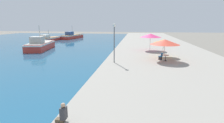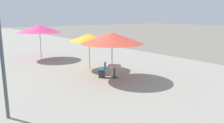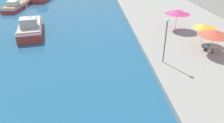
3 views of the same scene
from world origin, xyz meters
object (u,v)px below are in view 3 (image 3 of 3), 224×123
object	(u,v)px
cafe_table	(213,48)
cafe_umbrella_pink	(215,33)
fishing_boat_mid	(17,5)
lamppost	(166,33)
fishing_boat_near	(30,27)
cafe_chair_left	(206,48)
cafe_umbrella_striped	(178,12)
cafe_umbrella_white	(205,26)

from	to	relation	value
cafe_table	cafe_umbrella_pink	bearing A→B (deg)	-175.41
fishing_boat_mid	lamppost	bearing A→B (deg)	-44.87
cafe_table	lamppost	bearing A→B (deg)	-164.09
fishing_boat_near	cafe_chair_left	xyz separation A→B (m)	(21.77, -9.26, -0.07)
cafe_chair_left	fishing_boat_mid	bearing A→B (deg)	91.49
cafe_umbrella_striped	cafe_chair_left	xyz separation A→B (m)	(0.79, -7.88, -2.23)
fishing_boat_near	cafe_umbrella_pink	xyz separation A→B (m)	(22.11, -9.77, 1.97)
fishing_boat_near	cafe_umbrella_striped	world-z (taller)	fishing_boat_near
fishing_boat_mid	cafe_table	xyz separation A→B (m)	(28.80, -25.46, 0.40)
cafe_table	fishing_boat_near	bearing A→B (deg)	156.38
cafe_umbrella_pink	cafe_umbrella_white	size ratio (longest dim) A/B	1.36
cafe_umbrella_pink	cafe_umbrella_white	bearing A→B (deg)	84.77
lamppost	cafe_umbrella_pink	bearing A→B (deg)	16.25
cafe_chair_left	lamppost	world-z (taller)	lamppost
cafe_umbrella_pink	cafe_umbrella_white	xyz separation A→B (m)	(0.26, 2.88, -0.20)
cafe_umbrella_striped	lamppost	distance (m)	11.27
cafe_table	cafe_chair_left	xyz separation A→B (m)	(-0.53, 0.49, -0.21)
cafe_umbrella_white	lamppost	distance (m)	7.87
fishing_boat_mid	cafe_umbrella_striped	xyz separation A→B (m)	(27.48, -17.09, 2.42)
cafe_umbrella_white	cafe_umbrella_pink	bearing A→B (deg)	-95.23
fishing_boat_mid	cafe_umbrella_white	world-z (taller)	fishing_boat_mid
fishing_boat_mid	cafe_chair_left	xyz separation A→B (m)	(28.27, -24.97, 0.20)
fishing_boat_mid	cafe_umbrella_striped	world-z (taller)	cafe_umbrella_striped
cafe_umbrella_white	cafe_table	world-z (taller)	cafe_umbrella_white
cafe_umbrella_pink	cafe_chair_left	distance (m)	2.13
cafe_umbrella_pink	cafe_umbrella_striped	bearing A→B (deg)	97.68
cafe_umbrella_pink	cafe_chair_left	size ratio (longest dim) A/B	3.94
fishing_boat_near	cafe_table	distance (m)	24.34
cafe_umbrella_white	cafe_table	size ratio (longest dim) A/B	3.29
cafe_umbrella_white	cafe_chair_left	bearing A→B (deg)	-104.24
fishing_boat_near	cafe_chair_left	distance (m)	23.66
cafe_umbrella_white	cafe_umbrella_striped	size ratio (longest dim) A/B	0.74
fishing_boat_mid	cafe_table	size ratio (longest dim) A/B	12.71
cafe_chair_left	lamppost	bearing A→B (deg)	154.64
cafe_umbrella_white	cafe_chair_left	xyz separation A→B (m)	(-0.60, -2.37, -1.84)
cafe_table	cafe_chair_left	size ratio (longest dim) A/B	0.88
fishing_boat_near	fishing_boat_mid	bearing A→B (deg)	101.78
fishing_boat_near	fishing_boat_mid	distance (m)	17.00
fishing_boat_mid	cafe_umbrella_striped	bearing A→B (deg)	-26.42
cafe_table	cafe_chair_left	distance (m)	0.75
fishing_boat_mid	cafe_umbrella_pink	xyz separation A→B (m)	(28.61, -25.48, 2.23)
cafe_umbrella_white	cafe_umbrella_striped	bearing A→B (deg)	104.20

